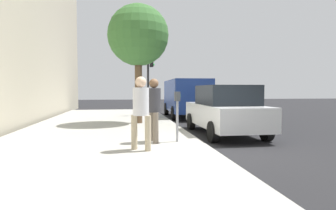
{
  "coord_description": "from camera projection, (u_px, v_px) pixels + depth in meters",
  "views": [
    {
      "loc": [
        -7.18,
        2.15,
        1.61
      ],
      "look_at": [
        0.63,
        0.96,
        1.18
      ],
      "focal_mm": 30.01,
      "sensor_mm": 36.0,
      "label": 1
    }
  ],
  "objects": [
    {
      "name": "ground_plane",
      "position": [
        207.0,
        150.0,
        7.5
      ],
      "size": [
        80.0,
        80.0,
        0.0
      ],
      "primitive_type": "plane",
      "color": "#232326",
      "rests_on": "ground"
    },
    {
      "name": "pedestrian_at_meter",
      "position": [
        154.0,
        105.0,
        7.79
      ],
      "size": [
        0.53,
        0.39,
        1.77
      ],
      "rotation": [
        0.0,
        0.0,
        -1.41
      ],
      "color": "#726656",
      "rests_on": "sidewalk_slab"
    },
    {
      "name": "parked_van_far",
      "position": [
        186.0,
        96.0,
        16.44
      ],
      "size": [
        5.26,
        2.25,
        2.18
      ],
      "color": "navy",
      "rests_on": "ground_plane"
    },
    {
      "name": "parking_meter",
      "position": [
        177.0,
        106.0,
        7.87
      ],
      "size": [
        0.36,
        0.12,
        1.41
      ],
      "color": "gray",
      "rests_on": "sidewalk_slab"
    },
    {
      "name": "street_tree",
      "position": [
        138.0,
        36.0,
        12.2
      ],
      "size": [
        2.66,
        2.66,
        5.17
      ],
      "color": "brown",
      "rests_on": "sidewalk_slab"
    },
    {
      "name": "pedestrian_bystander",
      "position": [
        141.0,
        107.0,
        6.75
      ],
      "size": [
        0.39,
        0.47,
        1.78
      ],
      "rotation": [
        0.0,
        0.0,
        -0.61
      ],
      "color": "tan",
      "rests_on": "sidewalk_slab"
    },
    {
      "name": "parked_sedan_near",
      "position": [
        225.0,
        110.0,
        10.0
      ],
      "size": [
        4.41,
        1.98,
        1.77
      ],
      "color": "silver",
      "rests_on": "ground_plane"
    },
    {
      "name": "traffic_signal",
      "position": [
        150.0,
        73.0,
        16.08
      ],
      "size": [
        0.24,
        0.44,
        3.6
      ],
      "color": "black",
      "rests_on": "sidewalk_slab"
    },
    {
      "name": "sidewalk_slab",
      "position": [
        92.0,
        151.0,
        7.05
      ],
      "size": [
        28.0,
        6.0,
        0.15
      ],
      "primitive_type": "cube",
      "color": "#A8A59E",
      "rests_on": "ground_plane"
    }
  ]
}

